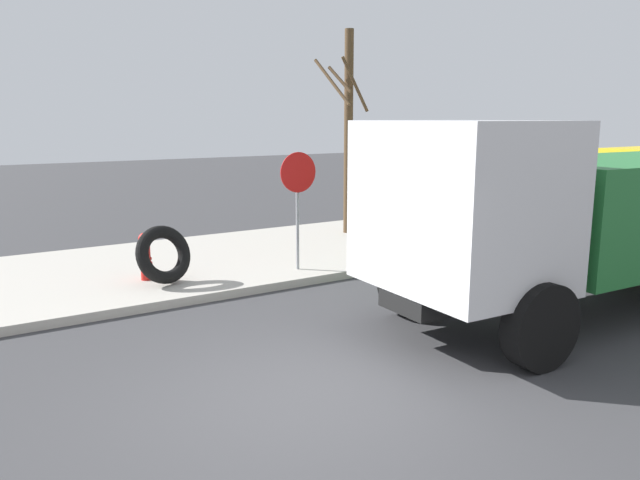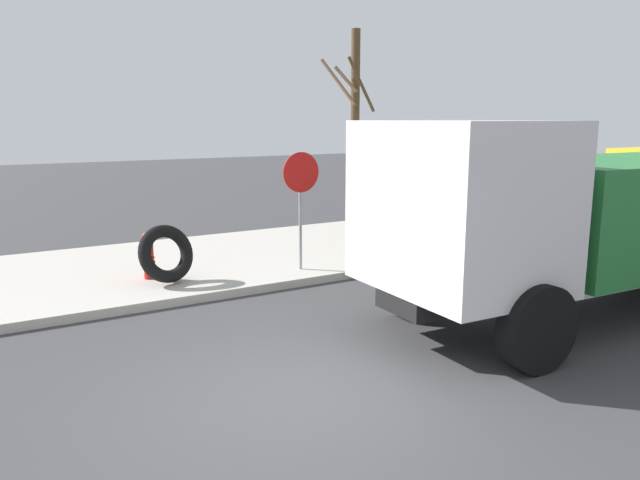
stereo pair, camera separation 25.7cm
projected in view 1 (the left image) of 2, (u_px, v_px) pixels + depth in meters
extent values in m
plane|color=#38383A|center=(291.00, 404.00, 6.66)|extent=(80.00, 80.00, 0.00)
cube|color=#ADA89E|center=(123.00, 273.00, 12.00)|extent=(36.00, 5.00, 0.15)
cylinder|color=red|center=(146.00, 261.00, 11.14)|extent=(0.19, 0.19, 0.70)
sphere|color=red|center=(144.00, 239.00, 11.07)|extent=(0.22, 0.22, 0.22)
cylinder|color=red|center=(148.00, 258.00, 10.99)|extent=(0.08, 0.15, 0.08)
cylinder|color=red|center=(142.00, 255.00, 11.27)|extent=(0.08, 0.15, 0.08)
cylinder|color=red|center=(148.00, 263.00, 11.01)|extent=(0.10, 0.15, 0.10)
torus|color=black|center=(164.00, 255.00, 10.83)|extent=(1.14, 0.76, 1.06)
cylinder|color=gray|center=(297.00, 212.00, 11.78)|extent=(0.06, 0.06, 2.26)
cylinder|color=red|center=(298.00, 172.00, 11.60)|extent=(0.76, 0.02, 0.76)
cube|color=#237033|center=(627.00, 208.00, 10.02)|extent=(4.91, 2.71, 1.60)
cube|color=silver|center=(462.00, 205.00, 8.19)|extent=(2.11, 2.59, 2.20)
cube|color=black|center=(578.00, 272.00, 9.66)|extent=(7.03, 1.22, 0.24)
cylinder|color=black|center=(541.00, 326.00, 7.49)|extent=(1.11, 0.35, 1.10)
cylinder|color=black|center=(411.00, 280.00, 9.61)|extent=(1.11, 0.35, 1.10)
cylinder|color=black|center=(601.00, 249.00, 11.88)|extent=(1.11, 0.35, 1.10)
cylinder|color=black|center=(621.00, 227.00, 14.29)|extent=(1.11, 0.32, 1.10)
cylinder|color=#4C3823|center=(348.00, 134.00, 15.38)|extent=(0.22, 0.22, 5.00)
cylinder|color=#4C3823|center=(332.00, 82.00, 14.75)|extent=(0.30, 1.21, 1.14)
cylinder|color=#4C3823|center=(355.00, 84.00, 14.84)|extent=(0.75, 0.20, 1.30)
cylinder|color=#4C3823|center=(340.00, 79.00, 14.88)|extent=(0.26, 0.74, 0.66)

